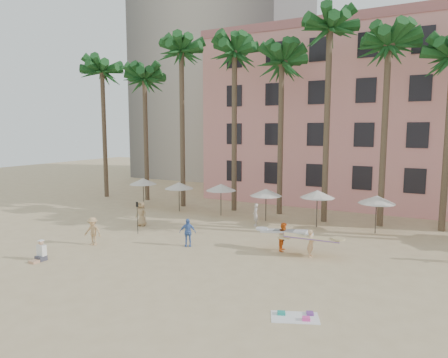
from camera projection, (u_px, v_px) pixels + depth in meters
ground at (188, 275)px, 19.50m from camera, size 120.00×120.00×0.00m
pink_hotel at (399, 119)px, 37.98m from camera, size 35.00×14.00×16.00m
grey_tower at (226, 5)px, 58.00m from camera, size 22.00×18.00×50.00m
palm_row at (298, 52)px, 30.75m from camera, size 44.40×5.40×16.30m
umbrella_row at (243, 189)px, 31.54m from camera, size 22.50×2.70×2.73m
beach_towel at (296, 317)px, 15.14m from camera, size 2.05×1.61×0.14m
carrier_yellow at (311, 241)px, 22.20m from camera, size 3.05×1.75×1.55m
carrier_white at (284, 236)px, 23.32m from camera, size 2.75×0.93×1.66m
beachgoers at (196, 227)px, 25.41m from camera, size 21.19×9.97×1.85m
paddle at (137, 214)px, 26.92m from camera, size 0.18×0.04×2.23m
seated_man at (40, 254)px, 21.59m from camera, size 0.49×0.86×1.12m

